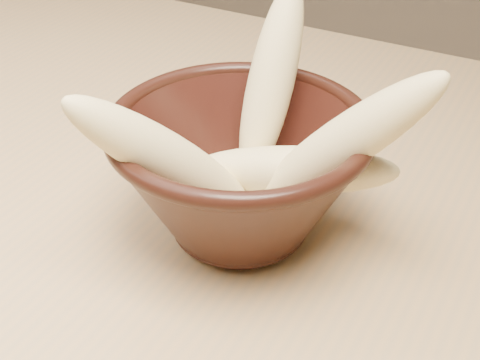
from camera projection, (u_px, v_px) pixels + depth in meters
table at (194, 242)px, 0.68m from camera, size 1.20×0.80×0.75m
bowl at (240, 170)px, 0.53m from camera, size 0.21×0.21×0.11m
milk_puddle at (240, 198)px, 0.54m from camera, size 0.12×0.12×0.02m
banana_upright at (271, 82)px, 0.54m from camera, size 0.04×0.11×0.16m
banana_right at (343, 144)px, 0.48m from camera, size 0.16×0.06×0.16m
banana_across at (293, 170)px, 0.52m from camera, size 0.17×0.09×0.05m
banana_front at (164, 157)px, 0.48m from camera, size 0.13×0.14×0.15m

